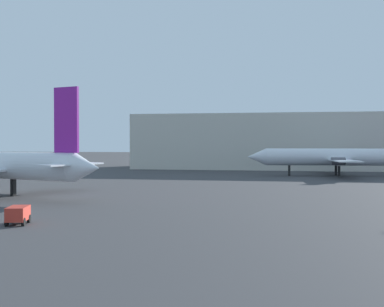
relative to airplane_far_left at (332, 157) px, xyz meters
The scene contains 3 objects.
airplane_far_left is the anchor object (origin of this frame).
baggage_cart 67.67m from the airplane_far_left, 112.04° to the right, with size 1.92×2.66×1.30m.
terminal_building 27.01m from the airplane_far_left, 85.32° to the left, with size 89.19×22.89×12.16m, color beige.
Camera 1 is at (4.30, -11.32, 5.97)m, focal length 50.62 mm.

